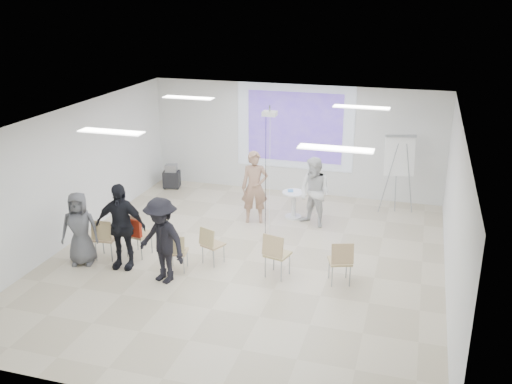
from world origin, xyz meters
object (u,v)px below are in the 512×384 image
(player_left, at_px, (255,183))
(chair_left_mid, at_px, (136,232))
(player_right, at_px, (315,189))
(audience_left, at_px, (120,220))
(chair_left_inner, at_px, (177,250))
(chair_right_far, at_px, (341,259))
(chair_center, at_px, (211,242))
(pedestal_table, at_px, (293,203))
(audience_mid, at_px, (161,235))
(flipchart_easel, at_px, (400,156))
(chair_far_left, at_px, (104,236))
(audience_outer, at_px, (79,224))
(av_cart, at_px, (172,177))
(laptop, at_px, (178,250))
(chair_right_inner, at_px, (276,252))

(player_left, height_order, chair_left_mid, player_left)
(player_right, xyz_separation_m, audience_left, (-3.31, -3.22, 0.10))
(chair_left_inner, xyz_separation_m, chair_right_far, (3.20, 0.40, 0.06))
(player_right, xyz_separation_m, chair_center, (-1.63, -2.62, -0.44))
(player_left, distance_m, chair_right_far, 3.58)
(pedestal_table, relative_size, audience_mid, 0.36)
(player_left, relative_size, player_right, 1.08)
(chair_right_far, bearing_deg, pedestal_table, 98.67)
(player_left, bearing_deg, flipchart_easel, 10.35)
(chair_far_left, relative_size, audience_left, 0.44)
(player_left, relative_size, chair_left_mid, 2.06)
(audience_outer, relative_size, av_cart, 2.52)
(pedestal_table, height_order, laptop, pedestal_table)
(chair_left_inner, bearing_deg, laptop, 87.68)
(player_left, height_order, chair_right_far, player_left)
(audience_outer, bearing_deg, flipchart_easel, 20.13)
(player_left, distance_m, chair_left_inner, 3.09)
(chair_left_mid, height_order, chair_right_far, chair_left_mid)
(player_right, xyz_separation_m, chair_far_left, (-3.81, -3.04, -0.39))
(player_left, distance_m, laptop, 3.01)
(chair_left_inner, relative_size, audience_left, 0.39)
(pedestal_table, xyz_separation_m, chair_right_far, (1.62, -3.06, 0.15))
(player_right, xyz_separation_m, flipchart_easel, (1.82, 1.42, 0.55))
(chair_right_inner, relative_size, laptop, 3.17)
(player_right, distance_m, audience_left, 4.62)
(chair_center, xyz_separation_m, audience_left, (-1.68, -0.61, 0.54))
(chair_right_inner, distance_m, flipchart_easel, 4.78)
(chair_center, distance_m, chair_right_far, 2.68)
(audience_mid, bearing_deg, player_left, 96.18)
(audience_mid, distance_m, flipchart_easel, 6.45)
(player_left, xyz_separation_m, chair_right_far, (2.47, -2.56, -0.47))
(pedestal_table, relative_size, player_left, 0.35)
(chair_center, relative_size, audience_mid, 0.42)
(laptop, distance_m, audience_outer, 2.08)
(chair_left_inner, height_order, av_cart, chair_left_inner)
(audience_mid, bearing_deg, chair_far_left, -177.65)
(laptop, bearing_deg, chair_left_mid, -25.87)
(player_left, distance_m, player_right, 1.43)
(chair_right_far, relative_size, av_cart, 1.32)
(audience_mid, height_order, flipchart_easel, flipchart_easel)
(chair_right_inner, bearing_deg, chair_left_mid, -168.08)
(player_left, bearing_deg, chair_far_left, -145.47)
(player_left, xyz_separation_m, laptop, (-0.75, -2.86, -0.57))
(chair_left_inner, bearing_deg, chair_far_left, 167.03)
(player_left, bearing_deg, player_right, -9.11)
(pedestal_table, relative_size, chair_left_inner, 0.87)
(audience_mid, bearing_deg, audience_left, -176.75)
(player_right, height_order, chair_right_far, player_right)
(chair_far_left, bearing_deg, audience_left, -25.53)
(chair_left_inner, bearing_deg, player_left, 65.57)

